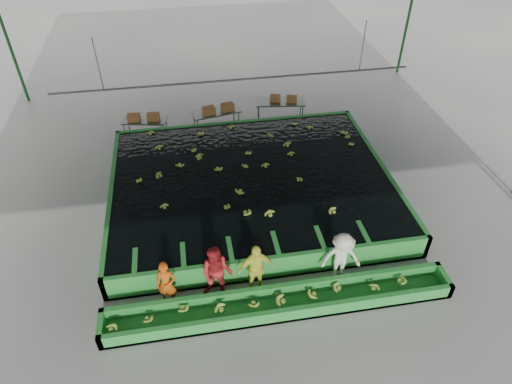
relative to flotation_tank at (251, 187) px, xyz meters
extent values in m
plane|color=gray|center=(0.00, -1.50, -0.45)|extent=(80.00, 80.00, 0.00)
cube|color=gray|center=(0.00, -1.50, 4.55)|extent=(20.00, 22.00, 0.04)
cube|color=black|center=(0.00, 0.00, 0.40)|extent=(9.70, 7.70, 0.00)
cylinder|color=#59605B|center=(0.00, 3.50, 2.55)|extent=(0.08, 0.08, 14.00)
cylinder|color=#59605B|center=(-5.00, 3.50, 3.55)|extent=(0.04, 0.04, 2.00)
cylinder|color=#59605B|center=(5.00, 3.50, 3.55)|extent=(0.04, 0.04, 2.00)
imported|color=#C64B0D|center=(-3.12, -4.30, 0.33)|extent=(0.64, 0.50, 1.56)
imported|color=#A31C21|center=(-1.69, -4.30, 0.50)|extent=(1.09, 0.95, 1.89)
imported|color=#E8EE3D|center=(-0.59, -4.30, 0.45)|extent=(1.11, 0.58, 1.80)
imported|color=beige|center=(1.96, -4.30, 0.45)|extent=(1.24, 0.81, 1.79)
camera|label=1|loc=(-2.05, -12.83, 10.41)|focal=32.00mm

